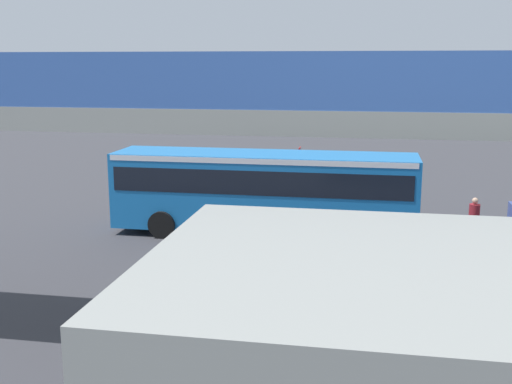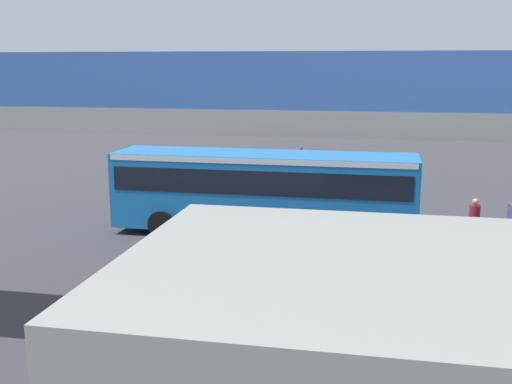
{
  "view_description": "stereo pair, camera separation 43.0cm",
  "coord_description": "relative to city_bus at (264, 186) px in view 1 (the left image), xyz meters",
  "views": [
    {
      "loc": [
        -3.99,
        24.28,
        6.5
      ],
      "look_at": [
        0.3,
        0.95,
        1.6
      ],
      "focal_mm": 43.91,
      "sensor_mm": 36.0,
      "label": 1
    },
    {
      "loc": [
        -4.41,
        24.2,
        6.5
      ],
      "look_at": [
        0.3,
        0.95,
        1.6
      ],
      "focal_mm": 43.91,
      "sensor_mm": 36.0,
      "label": 2
    }
  ],
  "objects": [
    {
      "name": "lane_dash_left",
      "position": [
        -1.97,
        -4.16,
        -1.88
      ],
      "size": [
        2.0,
        0.2,
        0.01
      ],
      "primitive_type": "cube",
      "color": "silver",
      "rests_on": "ground"
    },
    {
      "name": "ground",
      "position": [
        0.03,
        -1.16,
        -1.88
      ],
      "size": [
        80.0,
        80.0,
        0.0
      ],
      "primitive_type": "plane",
      "color": "#38383D"
    },
    {
      "name": "pedestrian_overpass",
      "position": [
        0.03,
        9.98,
        3.11
      ],
      "size": [
        29.17,
        2.6,
        6.72
      ],
      "color": "gray",
      "rests_on": "ground"
    },
    {
      "name": "pedestrian",
      "position": [
        -7.72,
        0.26,
        -1.0
      ],
      "size": [
        0.38,
        0.38,
        1.79
      ],
      "color": "#2D2D38",
      "rests_on": "ground"
    },
    {
      "name": "traffic_sign",
      "position": [
        -0.86,
        -4.55,
        0.01
      ],
      "size": [
        0.08,
        0.6,
        2.8
      ],
      "color": "slate",
      "rests_on": "ground"
    },
    {
      "name": "lane_dash_right",
      "position": [
        6.03,
        -4.16,
        -1.88
      ],
      "size": [
        2.0,
        0.2,
        0.01
      ],
      "primitive_type": "cube",
      "color": "silver",
      "rests_on": "ground"
    },
    {
      "name": "lane_dash_leftmost",
      "position": [
        -5.97,
        -4.16,
        -1.88
      ],
      "size": [
        2.0,
        0.2,
        0.01
      ],
      "primitive_type": "cube",
      "color": "silver",
      "rests_on": "ground"
    },
    {
      "name": "lane_dash_centre",
      "position": [
        2.03,
        -4.16,
        -1.88
      ],
      "size": [
        2.0,
        0.2,
        0.01
      ],
      "primitive_type": "cube",
      "color": "silver",
      "rests_on": "ground"
    },
    {
      "name": "city_bus",
      "position": [
        0.0,
        0.0,
        0.0
      ],
      "size": [
        11.54,
        2.85,
        3.15
      ],
      "color": "#196BB7",
      "rests_on": "ground"
    }
  ]
}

